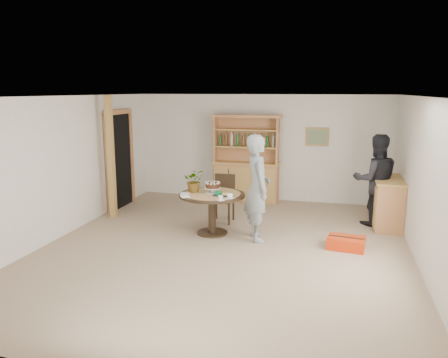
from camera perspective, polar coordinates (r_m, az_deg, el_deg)
ground at (r=7.40m, az=0.10°, el=-9.00°), size 7.00×7.00×0.00m
room_shell at (r=6.99m, az=0.15°, el=4.50°), size 6.04×7.04×2.52m
doorway at (r=9.99m, az=-13.50°, el=2.64°), size 0.13×1.10×2.18m
pine_post at (r=9.16m, az=-14.57°, el=2.72°), size 0.12×0.12×2.50m
hutch at (r=10.34m, az=2.94°, el=0.89°), size 1.62×0.54×2.04m
sideboard at (r=9.03m, az=20.55°, el=-2.81°), size 0.54×1.26×0.94m
dining_table at (r=7.95m, az=-1.57°, el=-2.98°), size 1.20×1.20×0.76m
dining_chair at (r=8.74m, az=-0.06°, el=-2.10°), size 0.43×0.43×0.95m
birthday_cake at (r=7.93m, az=-1.48°, el=-0.94°), size 0.30×0.30×0.20m
flower_vase at (r=8.01m, az=-3.89°, el=-0.19°), size 0.47×0.44×0.42m
gift_tray at (r=7.74m, az=-0.30°, el=-2.00°), size 0.30×0.20×0.08m
coffee_cup_a at (r=7.54m, az=0.76°, el=-2.25°), size 0.15×0.15×0.09m
coffee_cup_b at (r=7.41m, az=-0.45°, el=-2.54°), size 0.15×0.15×0.08m
napkins at (r=7.74m, az=-5.14°, el=-2.11°), size 0.24×0.33×0.03m
teen_boy at (r=7.59m, az=4.39°, el=-1.17°), size 0.67×0.80×1.86m
adult_person at (r=8.92m, az=19.20°, el=-0.14°), size 0.98×0.83×1.78m
red_suitcase at (r=7.61m, az=15.66°, el=-8.05°), size 0.65×0.48×0.21m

